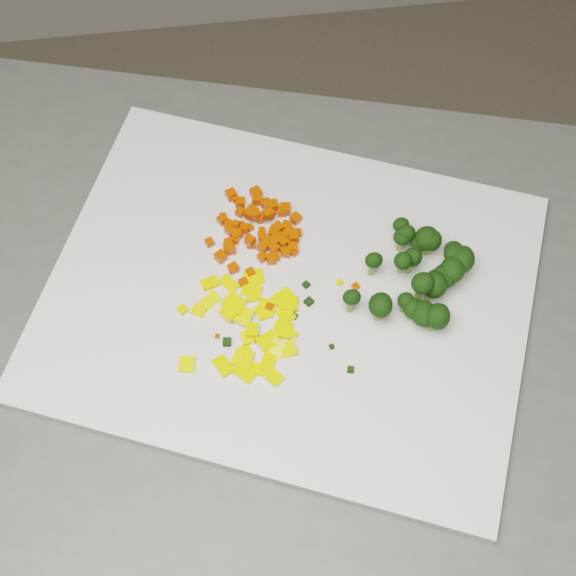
{
  "coord_description": "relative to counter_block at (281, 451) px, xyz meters",
  "views": [
    {
      "loc": [
        -0.35,
        0.24,
        1.65
      ],
      "look_at": [
        -0.3,
        0.63,
        0.92
      ],
      "focal_mm": 50.0,
      "sensor_mm": 36.0,
      "label": 1
    }
  ],
  "objects": [
    {
      "name": "broccoli_floret_7",
      "position": [
        0.19,
        0.03,
        0.48
      ],
      "size": [
        0.03,
        0.03,
        0.04
      ],
      "primitive_type": null,
      "color": "black",
      "rests_on": "broccoli_pile"
    },
    {
      "name": "broccoli_floret_6",
      "position": [
        0.18,
        0.02,
        0.48
      ],
      "size": [
        0.04,
        0.04,
        0.04
      ],
      "primitive_type": null,
      "color": "black",
      "rests_on": "broccoli_pile"
    },
    {
      "name": "carrot_cube_10",
      "position": [
        -0.0,
        0.09,
        0.47
      ],
      "size": [
        0.01,
        0.01,
        0.01
      ],
      "primitive_type": "cube",
      "rotation": [
        0.0,
        0.0,
        1.58
      ],
      "color": "#C12F02",
      "rests_on": "carrot_pile"
    },
    {
      "name": "pepper_chunk_21",
      "position": [
        -0.01,
        0.01,
        0.47
      ],
      "size": [
        0.02,
        0.02,
        0.01
      ],
      "primitive_type": "cube",
      "rotation": [
        -0.08,
        0.12,
        1.8
      ],
      "color": "yellow",
      "rests_on": "pepper_pile"
    },
    {
      "name": "carrot_cube_31",
      "position": [
        -0.01,
        0.08,
        0.47
      ],
      "size": [
        0.01,
        0.01,
        0.01
      ],
      "primitive_type": "cube",
      "rotation": [
        0.0,
        0.0,
        0.88
      ],
      "color": "#C12F02",
      "rests_on": "carrot_pile"
    },
    {
      "name": "carrot_cube_54",
      "position": [
        -0.05,
        0.12,
        0.47
      ],
      "size": [
        0.01,
        0.01,
        0.01
      ],
      "primitive_type": "cube",
      "rotation": [
        0.0,
        0.0,
        2.2
      ],
      "color": "#C12F02",
      "rests_on": "carrot_pile"
    },
    {
      "name": "carrot_cube_60",
      "position": [
        0.02,
        0.1,
        0.47
      ],
      "size": [
        0.01,
        0.01,
        0.01
      ],
      "primitive_type": "cube",
      "rotation": [
        0.0,
        0.0,
        2.74
      ],
      "color": "#C12F02",
      "rests_on": "carrot_pile"
    },
    {
      "name": "pepper_chunk_25",
      "position": [
        -0.07,
        0.03,
        0.46
      ],
      "size": [
        0.02,
        0.02,
        0.01
      ],
      "primitive_type": "cube",
      "rotation": [
        0.09,
        -0.15,
        0.64
      ],
      "color": "yellow",
      "rests_on": "pepper_pile"
    },
    {
      "name": "carrot_cube_57",
      "position": [
        -0.04,
        0.09,
        0.47
      ],
      "size": [
        0.01,
        0.01,
        0.01
      ],
      "primitive_type": "cube",
      "rotation": [
        0.0,
        0.0,
        1.66
      ],
      "color": "#C12F02",
      "rests_on": "carrot_pile"
    },
    {
      "name": "pepper_chunk_6",
      "position": [
        -0.05,
        0.01,
        0.47
      ],
      "size": [
        0.02,
        0.02,
        0.01
      ],
      "primitive_type": "cube",
      "rotation": [
        -0.07,
        -0.1,
        0.71
      ],
      "color": "yellow",
      "rests_on": "pepper_pile"
    },
    {
      "name": "carrot_cube_22",
      "position": [
        0.01,
        0.13,
        0.47
      ],
      "size": [
        0.01,
        0.01,
        0.01
      ],
      "primitive_type": "cube",
      "rotation": [
        0.0,
        0.0,
        0.01
      ],
      "color": "#C12F02",
      "rests_on": "carrot_pile"
    },
    {
      "name": "pepper_chunk_26",
      "position": [
        0.0,
        -0.01,
        0.47
      ],
      "size": [
        0.01,
        0.02,
        0.01
      ],
      "primitive_type": "cube",
      "rotation": [
        0.04,
        0.03,
        3.11
      ],
      "color": "yellow",
      "rests_on": "pepper_pile"
    },
    {
      "name": "carrot_cube_37",
      "position": [
        0.01,
        0.12,
        0.47
      ],
      "size": [
        0.01,
        0.01,
        0.01
      ],
      "primitive_type": "cube",
      "rotation": [
        0.0,
        0.0,
        1.0
      ],
      "color": "#C12F02",
      "rests_on": "carrot_pile"
    },
    {
      "name": "pepper_chunk_9",
      "position": [
        -0.01,
        -0.03,
        0.47
      ],
      "size": [
        0.03,
        0.03,
        0.01
      ],
      "primitive_type": "cube",
      "rotation": [
        -0.02,
        0.1,
        0.51
      ],
      "color": "yellow",
      "rests_on": "pepper_pile"
    },
    {
      "name": "carrot_cube_56",
      "position": [
        -0.04,
        0.08,
        0.47
      ],
      "size": [
        0.01,
        0.01,
        0.01
      ],
      "primitive_type": "cube",
      "rotation": [
        0.0,
        0.0,
        3.08
      ],
      "color": "#C12F02",
      "rests_on": "carrot_pile"
    },
    {
      "name": "stray_bit_10",
      "position": [
        0.08,
        0.02,
        0.47
      ],
      "size": [
        0.01,
        0.01,
        0.0
      ],
      "primitive_type": "cube",
      "rotation": [
        0.0,
        0.0,
        1.92
      ],
      "color": "#C12F02",
      "rests_on": "cutting_board"
    },
    {
      "name": "pepper_chunk_23",
      "position": [
        0.01,
        0.02,
        0.47
      ],
      "size": [
        0.03,
        0.03,
        0.01
      ],
      "primitive_type": "cube",
      "rotation": [
        -0.04,
        0.01,
        0.52
      ],
      "color": "yellow",
      "rests_on": "pepper_pile"
    },
    {
      "name": "broccoli_floret_19",
      "position": [
        0.14,
        0.06,
        0.48
      ],
      "size": [
        0.03,
        0.03,
        0.03
      ],
      "primitive_type": null,
      "color": "black",
      "rests_on": "broccoli_pile"
    },
    {
      "name": "carrot_cube_11",
      "position": [
        0.02,
        0.08,
        0.47
      ],
      "size": [
        0.01,
        0.01,
        0.01
      ],
      "primitive_type": "cube",
      "rotation": [
        0.0,
        0.0,
        0.47
      ],
      "color": "#C12F02",
      "rests_on": "carrot_pile"
    },
    {
      "name": "carrot_cube_8",
      "position": [
        -0.04,
        0.06,
        0.47
      ],
      "size": [
        0.01,
        0.01,
        0.01
      ],
      "primitive_type": "cube",
      "rotation": [
        0.0,
        0.0,
        1.61
      ],
      "color": "#C12F02",
      "rests_on": "carrot_pile"
    },
    {
      "name": "carrot_cube_20",
      "position": [
        -0.01,
        0.1,
        0.47
      ],
      "size": [
        0.01,
        0.01,
        0.01
      ],
      "primitive_type": "cube",
      "rotation": [
        0.0,
        0.0,
        0.1
      ],
      "color": "#C12F02",
      "rests_on": "carrot_pile"
    },
    {
      "name": "broccoli_floret_18",
      "position": [
        0.17,
        0.01,
        0.48
      ],
      "size": [
        0.04,
        0.04,
        0.03
      ],
      "primitive_type": null,
      "color": "black",
      "rests_on": "broccoli_pile"
    },
    {
      "name": "carrot_cube_42",
      "position": [
        -0.03,
        0.11,
        0.48
      ],
      "size": [
        0.01,
        0.01,
        0.01
      ],
      "primitive_type": "cube",
      "rotation": [
        0.0,
        0.0,
        1.07
      ],
      "color": "#C12F02",
      "rests_on": "carrot_pile"
    },
    {
      "name": "pepper_chunk_5",
      "position": [
        -0.08,
        0.02,
        0.47
      ],
      "size": [
        0.02,
        0.02,
        0.01
      ],
      "primitive_type": "cube",
      "rotation": [
        -0.07,
        -0.12,
        2.63
      ],
      "color": "yellow",
      "rests_on": "pepper_pile"
    },
    {
      "name": "carrot_cube_53",
      "position": [
        0.03,
        0.09,
        0.47
      ],
      "size": [
        0.01,
        0.01,
        0.01
      ],
      "primitive_type": "cube",
      "rotation": [
        0.0,
        0.0,
        1.58
      ],
      "color": "#C12F02",
      "rests_on": "carrot_pile"
    },
    {
      "name": "carrot_cube_27",
      "position": [
        -0.06,
        0.1,
        0.47
      ],
      "size": [
        0.01,
        0.01,
        0.01
      ],
      "primitive_type": "cube",
      "rotation": [
        0.0,
        0.0,
        0.38
      ],
      "color": "#C12F02",
      "rests_on": "carrot_pile"
    },
    {
      "name": "carrot_pile",
      "position": [
        -0.01,
        0.1,
        0.48
      ],
      "size": [
        0.11,
        0.11,
        0.03
      ],
      "primitive_type": null,
      "color": "#C12F02",
      "rests_on": "cutting_board"
    },
    {
      "name": "carrot_cube_34",
      "position": [
        -0.01,
        0.12,
        0.47
      ],
      "size": [
        0.01,
        0.01,
        0.01
      ],
      "primitive_type": "cube",
      "rotation": [
        0.0,
        0.0,
        0.31
      ],
      "color": "#C12F02",
      "rests_on": "carrot_pile"
    },
    {
      "name": "broccoli_floret_15",
      "position": [
        0.16,
        0.06,
        0.48
      ],
      "size": [
        0.03,
        0.03,
        0.03
      ],
      "primitive_type": null,
      "color": "black",
      "rests_on": "broccoli_pile"
    },
    {
      "name": "stray_bit_14",
      "position": [
        -0.02,
        -0.03,
        0.47
      ],
      "size": [
        0.01,
        0.01,
        0.01
      ],
      "primitive_type": "cube",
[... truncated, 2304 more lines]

